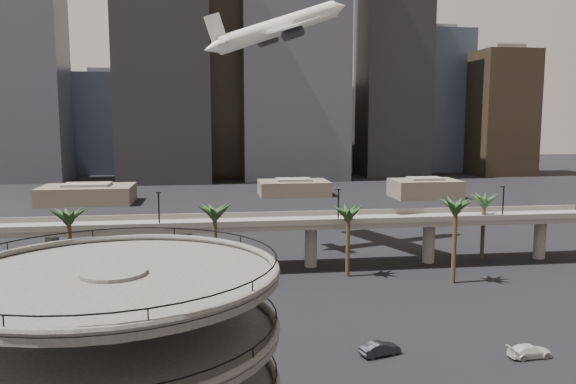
{
  "coord_description": "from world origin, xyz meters",
  "views": [
    {
      "loc": [
        -6.47,
        -41.49,
        26.27
      ],
      "look_at": [
        3.14,
        28.0,
        17.13
      ],
      "focal_mm": 35.0,
      "sensor_mm": 36.0,
      "label": 1
    }
  ],
  "objects": [
    {
      "name": "parking_ramp",
      "position": [
        -13.0,
        -4.0,
        9.84
      ],
      "size": [
        22.2,
        22.2,
        17.35
      ],
      "color": "#484643",
      "rests_on": "ground"
    },
    {
      "name": "overpass",
      "position": [
        0.0,
        55.0,
        7.34
      ],
      "size": [
        130.0,
        9.3,
        14.7
      ],
      "color": "slate",
      "rests_on": "ground"
    },
    {
      "name": "palm_trees",
      "position": [
        11.58,
        47.18,
        11.3
      ],
      "size": [
        76.4,
        18.4,
        14.0
      ],
      "color": "#43321C",
      "rests_on": "ground"
    },
    {
      "name": "low_buildings",
      "position": [
        6.89,
        142.3,
        2.86
      ],
      "size": [
        135.0,
        27.5,
        6.8
      ],
      "color": "brown",
      "rests_on": "ground"
    },
    {
      "name": "skyline",
      "position": [
        15.11,
        217.08,
        44.69
      ],
      "size": [
        269.0,
        86.0,
        122.2
      ],
      "color": "gray",
      "rests_on": "ground"
    },
    {
      "name": "airborne_jet",
      "position": [
        7.2,
        71.04,
        44.1
      ],
      "size": [
        31.43,
        29.11,
        14.13
      ],
      "rotation": [
        0.0,
        -0.34,
        0.37
      ],
      "color": "silver",
      "rests_on": "ground"
    },
    {
      "name": "car_a",
      "position": [
        -11.26,
        14.94,
        0.69
      ],
      "size": [
        4.34,
        2.61,
        1.38
      ],
      "primitive_type": "imported",
      "rotation": [
        0.0,
        0.0,
        1.83
      ],
      "color": "red",
      "rests_on": "ground"
    },
    {
      "name": "car_b",
      "position": [
        11.94,
        16.48,
        0.77
      ],
      "size": [
        4.94,
        2.88,
        1.54
      ],
      "primitive_type": "imported",
      "rotation": [
        0.0,
        0.0,
        1.86
      ],
      "color": "black",
      "rests_on": "ground"
    },
    {
      "name": "car_c",
      "position": [
        28.23,
        13.66,
        0.72
      ],
      "size": [
        5.12,
        2.43,
        1.44
      ],
      "primitive_type": "imported",
      "rotation": [
        0.0,
        0.0,
        1.66
      ],
      "color": "silver",
      "rests_on": "ground"
    }
  ]
}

